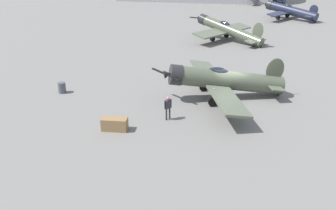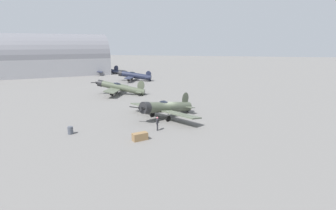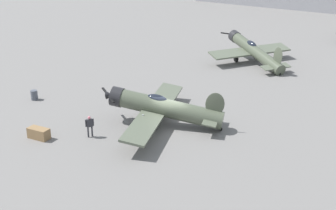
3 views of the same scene
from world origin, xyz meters
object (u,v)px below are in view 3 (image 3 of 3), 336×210
object	(u,v)px
airplane_foreground	(162,108)
ground_crew_mechanic	(90,124)
airplane_mid_apron	(254,51)
fuel_drum	(34,95)
equipment_crate	(39,133)

from	to	relation	value
airplane_foreground	ground_crew_mechanic	world-z (taller)	airplane_foreground
airplane_mid_apron	ground_crew_mechanic	bearing A→B (deg)	117.21
ground_crew_mechanic	airplane_mid_apron	bearing A→B (deg)	119.65
fuel_drum	airplane_foreground	bearing A→B (deg)	45.93
ground_crew_mechanic	fuel_drum	bearing A→B (deg)	-162.97
airplane_foreground	fuel_drum	distance (m)	13.35
airplane_foreground	ground_crew_mechanic	distance (m)	5.95
airplane_mid_apron	ground_crew_mechanic	distance (m)	25.66
airplane_foreground	equipment_crate	size ratio (longest dim) A/B	6.66
equipment_crate	fuel_drum	bearing A→B (deg)	179.16
ground_crew_mechanic	equipment_crate	bearing A→B (deg)	-107.96
airplane_foreground	ground_crew_mechanic	xyz separation A→B (m)	(0.41, -5.92, -0.49)
fuel_drum	airplane_mid_apron	bearing A→B (deg)	99.97
ground_crew_mechanic	fuel_drum	world-z (taller)	ground_crew_mechanic
ground_crew_mechanic	airplane_foreground	bearing A→B (deg)	90.37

